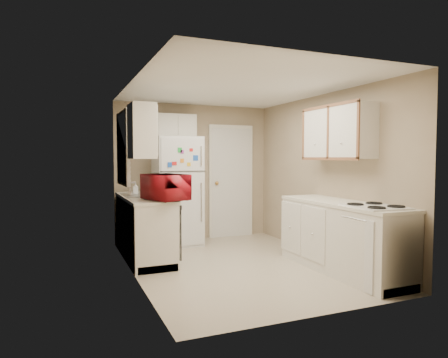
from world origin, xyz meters
name	(u,v)px	position (x,y,z in m)	size (l,w,h in m)	color
floor	(238,265)	(0.00, 0.00, 0.00)	(3.80, 3.80, 0.00)	beige
ceiling	(238,88)	(0.00, 0.00, 2.40)	(3.80, 3.80, 0.00)	white
wall_left	(134,179)	(-1.40, 0.00, 1.20)	(3.80, 3.80, 0.00)	tan
wall_right	(324,175)	(1.40, 0.00, 1.20)	(3.80, 3.80, 0.00)	tan
wall_back	(194,172)	(0.00, 1.90, 1.20)	(2.80, 2.80, 0.00)	tan
wall_front	(324,187)	(0.00, -1.90, 1.20)	(2.80, 2.80, 0.00)	tan
left_counter	(144,227)	(-1.10, 0.90, 0.45)	(0.60, 1.80, 0.90)	silver
dishwasher	(174,230)	(-0.81, 0.30, 0.49)	(0.03, 0.58, 0.72)	black
sink	(142,198)	(-1.10, 1.05, 0.86)	(0.54, 0.74, 0.16)	gray
microwave	(166,189)	(-0.93, 0.27, 1.05)	(0.34, 0.62, 0.41)	maroon
soap_bottle	(136,188)	(-1.15, 1.31, 1.00)	(0.08, 0.08, 0.18)	silver
window_blinds	(124,148)	(-1.36, 1.05, 1.60)	(0.10, 0.98, 1.08)	silver
upper_cabinet_left	(142,131)	(-1.25, 0.22, 1.80)	(0.30, 0.45, 0.70)	silver
refrigerator	(177,191)	(-0.41, 1.58, 0.90)	(0.74, 0.72, 1.81)	silver
cabinet_over_fridge	(175,126)	(-0.40, 1.75, 2.00)	(0.70, 0.30, 0.40)	silver
interior_door	(231,182)	(0.70, 1.86, 1.02)	(0.86, 0.06, 2.08)	silver
right_counter	(342,237)	(1.10, -0.80, 0.45)	(0.60, 2.00, 0.90)	silver
stove	(374,250)	(1.10, -1.38, 0.40)	(0.54, 0.66, 0.80)	silver
upper_cabinet_right	(338,133)	(1.25, -0.50, 1.80)	(0.30, 1.20, 0.70)	silver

